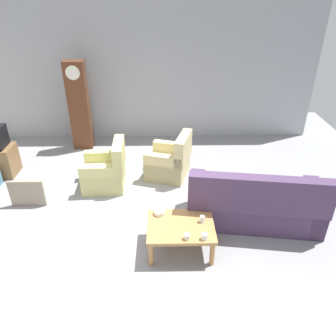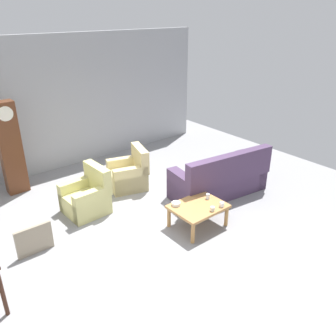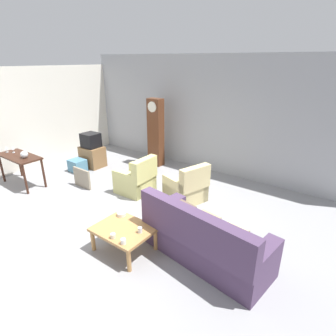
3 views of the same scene
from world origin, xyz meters
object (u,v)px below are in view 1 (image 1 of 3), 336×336
object	(u,v)px
bowl_white_stacked	(159,212)
grandfather_clock	(79,106)
couch_floral	(254,205)
cup_cream_tall	(187,237)
armchair_olive_near	(106,172)
coffee_table_wood	(181,228)
framed_picture_leaning	(27,194)
cup_blue_rimmed	(202,219)
armchair_olive_far	(170,162)
cup_white_porcelain	(204,236)

from	to	relation	value
bowl_white_stacked	grandfather_clock	bearing A→B (deg)	119.34
couch_floral	grandfather_clock	distance (m)	4.49
cup_cream_tall	armchair_olive_near	bearing A→B (deg)	124.46
grandfather_clock	bowl_white_stacked	xyz separation A→B (m)	(1.83, -3.25, -0.55)
cup_cream_tall	coffee_table_wood	bearing A→B (deg)	102.96
framed_picture_leaning	couch_floral	bearing A→B (deg)	-7.93
armchair_olive_near	cup_blue_rimmed	size ratio (longest dim) A/B	9.28
cup_blue_rimmed	bowl_white_stacked	bearing A→B (deg)	162.93
armchair_olive_far	cup_blue_rimmed	bearing A→B (deg)	-78.34
couch_floral	framed_picture_leaning	size ratio (longest dim) A/B	3.67
grandfather_clock	framed_picture_leaning	xyz separation A→B (m)	(-0.49, -2.39, -0.76)
grandfather_clock	coffee_table_wood	bearing A→B (deg)	-58.68
couch_floral	cup_cream_tall	xyz separation A→B (m)	(-1.14, -0.88, 0.12)
cup_blue_rimmed	cup_cream_tall	bearing A→B (deg)	-124.23
armchair_olive_far	grandfather_clock	bearing A→B (deg)	145.45
coffee_table_wood	cup_cream_tall	bearing A→B (deg)	-77.04
armchair_olive_near	coffee_table_wood	bearing A→B (deg)	-52.68
armchair_olive_near	cup_white_porcelain	bearing A→B (deg)	-51.38
framed_picture_leaning	cup_white_porcelain	distance (m)	3.26
coffee_table_wood	cup_blue_rimmed	world-z (taller)	cup_blue_rimmed
coffee_table_wood	framed_picture_leaning	size ratio (longest dim) A/B	1.60
armchair_olive_far	framed_picture_leaning	distance (m)	2.70
cup_cream_tall	bowl_white_stacked	bearing A→B (deg)	124.27
coffee_table_wood	cup_blue_rimmed	size ratio (longest dim) A/B	9.68
armchair_olive_near	grandfather_clock	world-z (taller)	grandfather_clock
couch_floral	armchair_olive_near	bearing A→B (deg)	155.36
coffee_table_wood	cup_blue_rimmed	bearing A→B (deg)	12.47
armchair_olive_near	bowl_white_stacked	world-z (taller)	armchair_olive_near
couch_floral	cup_white_porcelain	bearing A→B (deg)	-135.85
cup_blue_rimmed	armchair_olive_far	bearing A→B (deg)	101.66
bowl_white_stacked	cup_blue_rimmed	bearing A→B (deg)	-17.07
armchair_olive_far	cup_cream_tall	size ratio (longest dim) A/B	11.96
armchair_olive_near	grandfather_clock	bearing A→B (deg)	114.47
armchair_olive_far	armchair_olive_near	bearing A→B (deg)	-163.52
couch_floral	coffee_table_wood	bearing A→B (deg)	-154.21
cup_white_porcelain	cup_blue_rimmed	distance (m)	0.37
cup_cream_tall	bowl_white_stacked	size ratio (longest dim) A/B	0.50
cup_cream_tall	cup_blue_rimmed	bearing A→B (deg)	55.77
grandfather_clock	cup_blue_rimmed	xyz separation A→B (m)	(2.45, -3.44, -0.53)
grandfather_clock	framed_picture_leaning	distance (m)	2.56
framed_picture_leaning	cup_blue_rimmed	distance (m)	3.13
couch_floral	cup_blue_rimmed	world-z (taller)	couch_floral
armchair_olive_near	grandfather_clock	xyz separation A→B (m)	(-0.80, 1.76, 0.71)
couch_floral	framed_picture_leaning	bearing A→B (deg)	172.07
armchair_olive_far	cup_blue_rimmed	world-z (taller)	armchair_olive_far
coffee_table_wood	framed_picture_leaning	world-z (taller)	framed_picture_leaning
coffee_table_wood	cup_cream_tall	size ratio (longest dim) A/B	11.75
cup_white_porcelain	cup_blue_rimmed	bearing A→B (deg)	88.31
coffee_table_wood	cup_white_porcelain	world-z (taller)	cup_white_porcelain
grandfather_clock	framed_picture_leaning	size ratio (longest dim) A/B	3.36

